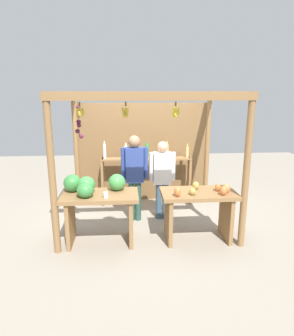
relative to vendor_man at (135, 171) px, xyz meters
name	(u,v)px	position (x,y,z in m)	size (l,w,h in m)	color
ground_plane	(146,219)	(0.21, 0.00, -0.95)	(12.00, 12.00, 0.00)	gray
market_stall	(144,142)	(0.20, 0.48, 0.44)	(2.92, 2.30, 2.33)	olive
fruit_counter_left	(96,198)	(-0.62, -0.78, -0.22)	(1.20, 0.66, 1.08)	olive
fruit_counter_right	(199,205)	(0.99, -0.82, -0.36)	(1.17, 0.64, 0.95)	olive
bottle_shelf_unit	(146,168)	(0.27, 0.82, -0.16)	(1.87, 0.22, 1.36)	olive
vendor_man	(135,171)	(0.00, 0.00, 0.00)	(0.48, 0.21, 1.58)	#2B5044
vendor_woman	(162,174)	(0.51, 0.05, -0.08)	(0.48, 0.20, 1.46)	#3A556B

